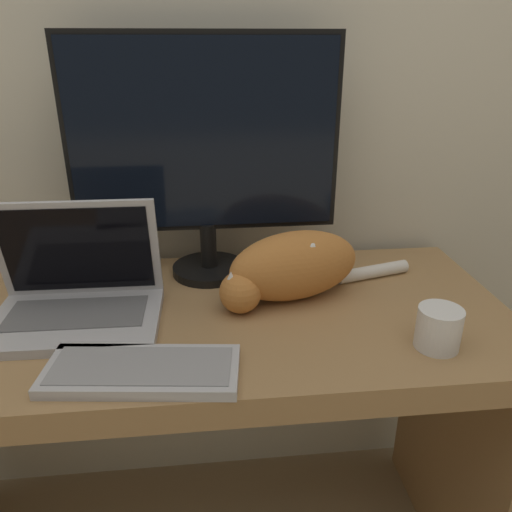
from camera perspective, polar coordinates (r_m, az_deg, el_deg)
name	(u,v)px	position (r m, az deg, el deg)	size (l,w,h in m)	color
wall_back	(179,50)	(1.32, -8.75, 22.26)	(6.40, 0.06, 2.60)	beige
desk	(192,376)	(1.19, -7.29, -13.49)	(1.41, 0.60, 0.78)	#A37A4C
monitor	(205,150)	(1.18, -5.90, 11.98)	(0.63, 0.18, 0.57)	black
laptop	(76,298)	(1.11, -19.83, -4.51)	(0.35, 0.24, 0.25)	#B7B7BC
external_keyboard	(142,370)	(0.92, -12.89, -12.63)	(0.35, 0.18, 0.02)	#BCBCC1
cat	(292,266)	(1.12, 4.14, -1.18)	(0.48, 0.22, 0.16)	#C67A38
coffee_mug	(439,328)	(1.02, 20.15, -7.75)	(0.08, 0.08, 0.08)	white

